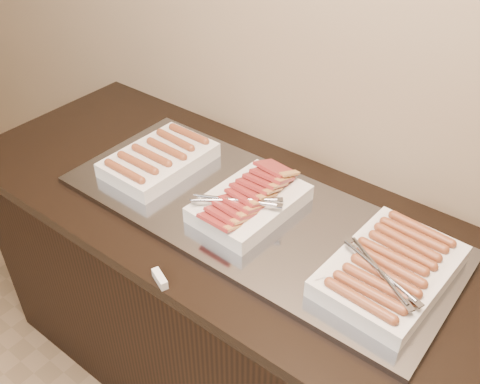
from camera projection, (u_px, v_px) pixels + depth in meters
name	position (u px, v px, depth m)	size (l,w,h in m)	color
counter	(252.00, 316.00, 1.86)	(2.06, 0.76, 0.90)	black
warming_tray	(253.00, 214.00, 1.59)	(1.20, 0.50, 0.02)	gray
dish_left	(159.00, 159.00, 1.76)	(0.24, 0.35, 0.07)	silver
dish_center	(249.00, 201.00, 1.57)	(0.26, 0.36, 0.10)	silver
dish_right	(390.00, 269.00, 1.35)	(0.28, 0.40, 0.08)	silver
label_holder	(160.00, 279.00, 1.38)	(0.06, 0.02, 0.03)	silver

